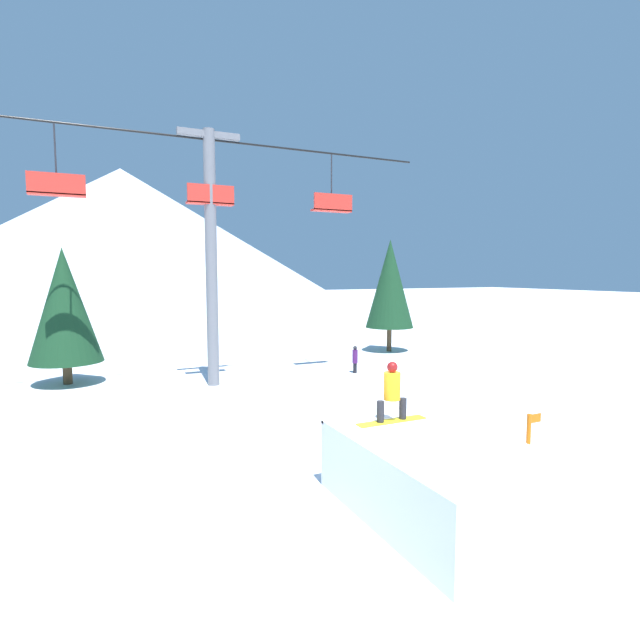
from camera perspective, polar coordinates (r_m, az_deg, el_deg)
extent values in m
plane|color=white|center=(10.37, 6.89, -20.25)|extent=(220.00, 220.00, 0.00)
cone|color=silver|center=(77.02, -21.64, 8.80)|extent=(64.47, 64.47, 19.06)
cube|color=white|center=(9.89, 13.29, -17.21)|extent=(2.76, 4.23, 1.40)
cube|color=silver|center=(11.26, 6.72, -10.65)|extent=(2.76, 0.10, 0.06)
cube|color=yellow|center=(10.65, 8.18, -11.37)|extent=(1.57, 0.26, 0.03)
cylinder|color=black|center=(10.44, 6.92, -10.36)|extent=(0.15, 0.15, 0.44)
cylinder|color=black|center=(10.73, 9.44, -9.95)|extent=(0.15, 0.15, 0.44)
cylinder|color=orange|center=(10.46, 8.24, -7.48)|extent=(0.34, 0.34, 0.57)
sphere|color=maroon|center=(10.38, 8.27, -5.34)|extent=(0.22, 0.22, 0.22)
cylinder|color=slate|center=(20.13, -12.32, 6.72)|extent=(0.45, 0.45, 9.97)
cube|color=slate|center=(20.80, -12.60, 20.00)|extent=(2.40, 0.24, 0.24)
cylinder|color=black|center=(20.75, -12.59, 19.47)|extent=(18.56, 0.08, 0.08)
cylinder|color=#28282D|center=(20.01, -27.98, 15.97)|extent=(0.06, 0.06, 2.41)
cube|color=red|center=(19.81, -27.83, 12.55)|extent=(1.80, 0.44, 0.08)
cube|color=red|center=(19.68, -27.90, 13.63)|extent=(1.80, 0.08, 0.70)
cylinder|color=#28282D|center=(20.49, -12.52, 16.20)|extent=(0.06, 0.06, 2.41)
cube|color=red|center=(20.30, -12.45, 12.85)|extent=(1.80, 0.44, 0.08)
cube|color=red|center=(20.17, -12.35, 13.91)|extent=(1.80, 0.08, 0.70)
cylinder|color=#28282D|center=(22.25, 1.32, 15.45)|extent=(0.06, 0.06, 2.41)
cube|color=red|center=(22.07, 1.31, 12.37)|extent=(1.80, 0.44, 0.08)
cube|color=red|center=(21.95, 1.53, 13.33)|extent=(1.80, 0.08, 0.70)
cylinder|color=#4C3823|center=(22.68, -26.89, -5.43)|extent=(0.35, 0.35, 0.89)
cone|color=#14381E|center=(22.35, -27.19, 1.52)|extent=(2.80, 2.80, 4.61)
cylinder|color=#4C3823|center=(28.84, 7.91, -2.20)|extent=(0.27, 0.27, 1.38)
cone|color=#14381E|center=(28.59, 7.99, 4.13)|extent=(2.71, 2.71, 4.98)
cylinder|color=orange|center=(12.59, 22.70, -12.74)|extent=(0.10, 0.10, 1.30)
cube|color=orange|center=(12.57, 23.35, -10.27)|extent=(0.36, 0.02, 0.20)
cylinder|color=black|center=(22.53, 4.02, -5.49)|extent=(0.17, 0.17, 0.45)
cylinder|color=#471956|center=(22.43, 4.03, -4.18)|extent=(0.24, 0.24, 0.60)
sphere|color=#232328|center=(22.37, 4.03, -3.19)|extent=(0.18, 0.18, 0.18)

